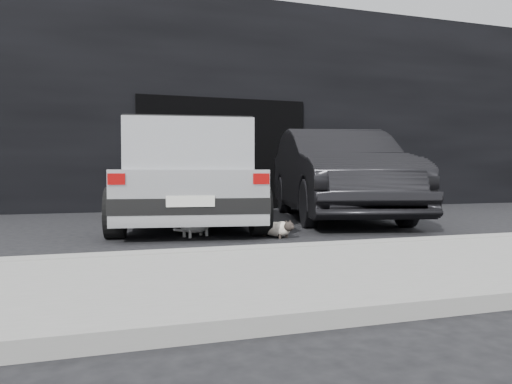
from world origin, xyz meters
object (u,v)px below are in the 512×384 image
object	(u,v)px
silver_hatchback	(187,171)
cat_white	(198,224)
cat_siamese	(278,229)
second_car	(337,174)

from	to	relation	value
silver_hatchback	cat_white	xyz separation A→B (m)	(-0.11, -1.39, -0.73)
cat_siamese	cat_white	distance (m)	1.09
cat_siamese	cat_white	size ratio (longest dim) A/B	1.05
silver_hatchback	cat_siamese	distance (m)	2.17
silver_hatchback	second_car	distance (m)	2.88
silver_hatchback	cat_siamese	size ratio (longest dim) A/B	6.93
silver_hatchback	second_car	size ratio (longest dim) A/B	0.92
silver_hatchback	cat_white	world-z (taller)	silver_hatchback
cat_siamese	silver_hatchback	bearing A→B (deg)	-87.97
second_car	cat_siamese	distance (m)	3.01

